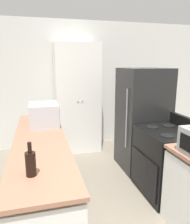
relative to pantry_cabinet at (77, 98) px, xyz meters
name	(u,v)px	position (x,y,z in m)	size (l,w,h in m)	color
wall_back	(76,85)	(0.04, 0.33, 0.24)	(7.00, 0.06, 2.60)	silver
counter_left	(42,174)	(-0.76, -1.74, -0.64)	(0.60, 2.53, 0.89)	silver
pantry_cabinet	(77,98)	(0.00, 0.00, 0.00)	(0.86, 0.59, 2.13)	white
stove	(166,161)	(0.87, -1.86, -0.61)	(0.66, 0.78, 1.05)	black
refrigerator	(142,119)	(0.90, -1.06, -0.23)	(0.73, 0.73, 1.68)	black
microwave	(44,114)	(-0.69, -1.16, -0.02)	(0.40, 0.50, 0.31)	#B2B2B7
wine_bottle	(31,163)	(-0.84, -2.60, -0.07)	(0.08, 0.08, 0.28)	black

